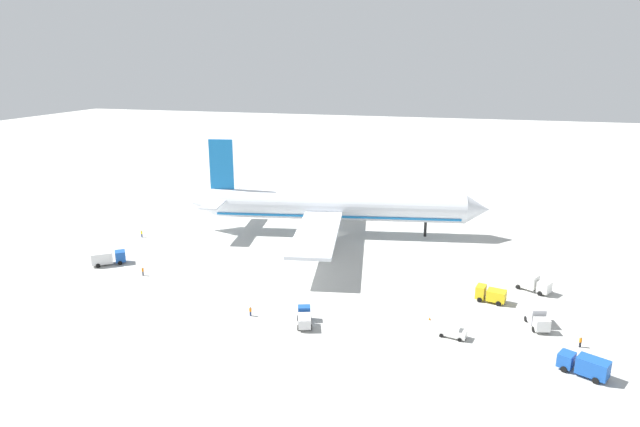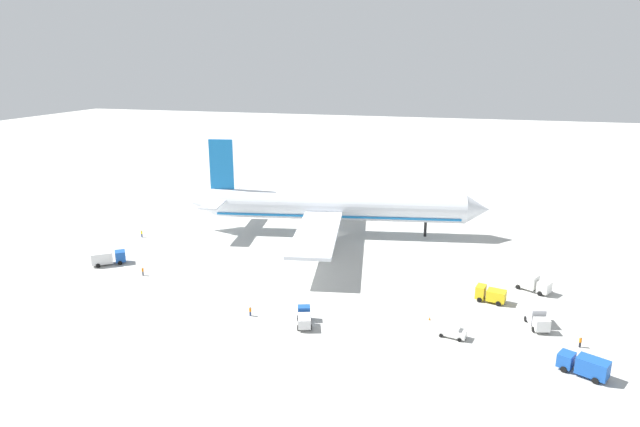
% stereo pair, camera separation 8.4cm
% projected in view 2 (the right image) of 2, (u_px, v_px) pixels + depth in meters
% --- Properties ---
extents(ground_plane, '(600.00, 600.00, 0.00)m').
position_uv_depth(ground_plane, '(337.00, 233.00, 138.07)').
color(ground_plane, '#B2B2AD').
extents(airliner, '(75.29, 72.01, 23.39)m').
position_uv_depth(airliner, '(333.00, 206.00, 136.28)').
color(airliner, silver).
rests_on(airliner, ground).
extents(service_truck_0, '(6.96, 6.10, 2.84)m').
position_uv_depth(service_truck_0, '(108.00, 257.00, 116.78)').
color(service_truck_0, '#194CA5').
rests_on(service_truck_0, ground).
extents(service_truck_1, '(6.95, 5.45, 3.08)m').
position_uv_depth(service_truck_1, '(531.00, 282.00, 103.60)').
color(service_truck_1, white).
rests_on(service_truck_1, ground).
extents(service_truck_2, '(6.88, 5.06, 2.83)m').
position_uv_depth(service_truck_2, '(585.00, 365.00, 75.60)').
color(service_truck_2, '#194CA5').
rests_on(service_truck_2, ground).
extents(service_truck_3, '(3.61, 5.67, 2.50)m').
position_uv_depth(service_truck_3, '(304.00, 318.00, 90.13)').
color(service_truck_3, '#194CA5').
rests_on(service_truck_3, ground).
extents(service_truck_4, '(5.57, 3.62, 2.77)m').
position_uv_depth(service_truck_4, '(490.00, 294.00, 98.76)').
color(service_truck_4, yellow).
rests_on(service_truck_4, ground).
extents(service_truck_5, '(3.65, 6.19, 3.12)m').
position_uv_depth(service_truck_5, '(537.00, 317.00, 89.64)').
color(service_truck_5, white).
rests_on(service_truck_5, ground).
extents(service_van, '(4.69, 2.80, 1.97)m').
position_uv_depth(service_van, '(452.00, 331.00, 86.20)').
color(service_van, white).
rests_on(service_van, ground).
extents(baggage_cart_0, '(2.40, 3.22, 1.42)m').
position_uv_depth(baggage_cart_0, '(225.00, 182.00, 192.85)').
color(baggage_cart_0, gray).
rests_on(baggage_cart_0, ground).
extents(ground_worker_0, '(0.48, 0.48, 1.78)m').
position_uv_depth(ground_worker_0, '(142.00, 234.00, 134.91)').
color(ground_worker_0, navy).
rests_on(ground_worker_0, ground).
extents(ground_worker_1, '(0.48, 0.48, 1.70)m').
position_uv_depth(ground_worker_1, '(580.00, 342.00, 83.17)').
color(ground_worker_1, black).
rests_on(ground_worker_1, ground).
extents(ground_worker_2, '(0.57, 0.57, 1.64)m').
position_uv_depth(ground_worker_2, '(250.00, 311.00, 93.40)').
color(ground_worker_2, navy).
rests_on(ground_worker_2, ground).
extents(ground_worker_3, '(0.55, 0.55, 1.79)m').
position_uv_depth(ground_worker_3, '(143.00, 271.00, 110.87)').
color(ground_worker_3, '#3F3F47').
rests_on(ground_worker_3, ground).
extents(traffic_cone_0, '(0.36, 0.36, 0.55)m').
position_uv_depth(traffic_cone_0, '(430.00, 318.00, 92.06)').
color(traffic_cone_0, orange).
rests_on(traffic_cone_0, ground).
extents(traffic_cone_1, '(0.36, 0.36, 0.55)m').
position_uv_depth(traffic_cone_1, '(436.00, 204.00, 165.67)').
color(traffic_cone_1, orange).
rests_on(traffic_cone_1, ground).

